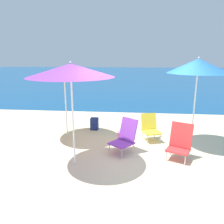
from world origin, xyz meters
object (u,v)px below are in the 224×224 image
at_px(beach_umbrella_blue, 198,66).
at_px(backpack_navy, 94,124).
at_px(beach_umbrella_purple, 71,70).
at_px(backpack_pink, 122,138).
at_px(beach_chair_purple, 125,136).
at_px(beach_umbrella_orange, 64,72).
at_px(beach_chair_red, 180,141).
at_px(beach_chair_yellow, 150,127).

relative_size(beach_umbrella_blue, backpack_navy, 6.04).
bearing_deg(beach_umbrella_purple, backpack_pink, 53.51).
bearing_deg(beach_chair_purple, beach_umbrella_orange, -166.87).
distance_m(beach_umbrella_orange, backpack_pink, 2.47).
distance_m(beach_umbrella_purple, beach_chair_purple, 2.17).
height_order(beach_umbrella_purple, backpack_pink, beach_umbrella_purple).
relative_size(beach_umbrella_orange, beach_chair_red, 2.49).
relative_size(beach_umbrella_blue, backpack_pink, 6.79).
xyz_separation_m(beach_umbrella_orange, backpack_navy, (0.67, 0.86, -1.78)).
relative_size(backpack_navy, backpack_pink, 1.12).
height_order(beach_umbrella_orange, beach_chair_red, beach_umbrella_orange).
relative_size(beach_chair_yellow, backpack_pink, 2.19).
bearing_deg(beach_chair_yellow, beach_umbrella_orange, 164.25).
xyz_separation_m(beach_umbrella_orange, beach_chair_red, (3.08, -1.05, -1.54)).
relative_size(beach_umbrella_blue, beach_umbrella_orange, 1.11).
distance_m(beach_umbrella_orange, backpack_navy, 2.09).
height_order(beach_umbrella_purple, beach_umbrella_orange, beach_umbrella_purple).
height_order(backpack_navy, backpack_pink, backpack_navy).
bearing_deg(beach_chair_purple, beach_chair_red, 28.65).
bearing_deg(beach_umbrella_purple, beach_umbrella_blue, 26.25).
relative_size(beach_umbrella_orange, backpack_pink, 6.11).
xyz_separation_m(beach_chair_purple, backpack_pink, (-0.11, 0.54, -0.26)).
bearing_deg(beach_umbrella_orange, beach_umbrella_blue, -3.10).
bearing_deg(beach_chair_purple, beach_umbrella_purple, -105.77).
bearing_deg(backpack_navy, beach_umbrella_blue, -20.03).
height_order(beach_umbrella_blue, backpack_pink, beach_umbrella_blue).
distance_m(beach_chair_red, backpack_pink, 1.64).
height_order(beach_umbrella_blue, beach_chair_red, beach_umbrella_blue).
distance_m(backpack_navy, backpack_pink, 1.52).
bearing_deg(beach_chair_yellow, backpack_pink, -172.31).
bearing_deg(beach_chair_yellow, backpack_navy, 138.84).
bearing_deg(beach_umbrella_orange, beach_chair_purple, -25.09).
relative_size(beach_umbrella_purple, beach_umbrella_blue, 0.96).
relative_size(beach_umbrella_purple, beach_chair_red, 2.67).
height_order(beach_umbrella_purple, beach_chair_yellow, beach_umbrella_purple).
bearing_deg(beach_umbrella_orange, beach_chair_yellow, 2.46).
xyz_separation_m(beach_umbrella_purple, backpack_navy, (0.00, 2.49, -1.92)).
xyz_separation_m(beach_umbrella_orange, beach_chair_purple, (1.77, -0.83, -1.54)).
xyz_separation_m(beach_umbrella_blue, beach_chair_red, (-0.49, -0.86, -1.73)).
xyz_separation_m(beach_umbrella_purple, beach_chair_purple, (1.10, 0.80, -1.69)).
relative_size(beach_umbrella_orange, beach_chair_purple, 2.47).
bearing_deg(beach_chair_red, backpack_navy, 167.26).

